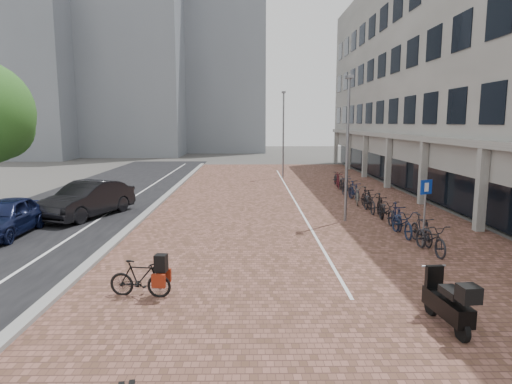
# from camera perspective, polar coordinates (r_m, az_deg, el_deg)

# --- Properties ---
(ground) EXTENTS (140.00, 140.00, 0.00)m
(ground) POSITION_cam_1_polar(r_m,az_deg,el_deg) (14.05, 0.37, -8.99)
(ground) COLOR #474442
(ground) RESTS_ON ground
(plaza_brick) EXTENTS (14.50, 42.00, 0.04)m
(plaza_brick) POSITION_cam_1_polar(r_m,az_deg,el_deg) (25.83, 4.24, -0.80)
(plaza_brick) COLOR brown
(plaza_brick) RESTS_ON ground
(street_asphalt) EXTENTS (8.00, 50.00, 0.03)m
(street_asphalt) POSITION_cam_1_polar(r_m,az_deg,el_deg) (27.17, -19.54, -0.82)
(street_asphalt) COLOR black
(street_asphalt) RESTS_ON ground
(curb) EXTENTS (0.35, 42.00, 0.14)m
(curb) POSITION_cam_1_polar(r_m,az_deg,el_deg) (26.17, -11.44, -0.69)
(curb) COLOR gray
(curb) RESTS_ON ground
(lane_line) EXTENTS (0.12, 44.00, 0.00)m
(lane_line) POSITION_cam_1_polar(r_m,az_deg,el_deg) (26.59, -15.46, -0.79)
(lane_line) COLOR white
(lane_line) RESTS_ON street_asphalt
(parking_line) EXTENTS (0.10, 30.00, 0.00)m
(parking_line) POSITION_cam_1_polar(r_m,az_deg,el_deg) (25.85, 4.68, -0.74)
(parking_line) COLOR white
(parking_line) RESTS_ON plaza_brick
(office_building) EXTENTS (8.40, 40.00, 15.00)m
(office_building) POSITION_cam_1_polar(r_m,az_deg,el_deg) (32.50, 24.14, 15.36)
(office_building) COLOR #A5A59F
(office_building) RESTS_ON ground
(bg_towers) EXTENTS (33.00, 23.00, 32.00)m
(bg_towers) POSITION_cam_1_polar(r_m,az_deg,el_deg) (64.61, -14.03, 17.10)
(bg_towers) COLOR gray
(bg_towers) RESTS_ON ground
(car_navy) EXTENTS (1.79, 4.29, 1.45)m
(car_navy) POSITION_cam_1_polar(r_m,az_deg,el_deg) (19.68, -29.02, -2.77)
(car_navy) COLOR #0E1434
(car_navy) RESTS_ON ground
(car_dark) EXTENTS (3.35, 5.25, 1.63)m
(car_dark) POSITION_cam_1_polar(r_m,az_deg,el_deg) (21.97, -20.47, -0.89)
(car_dark) COLOR black
(car_dark) RESTS_ON ground
(hero_bike) EXTENTS (1.61, 0.66, 1.11)m
(hero_bike) POSITION_cam_1_polar(r_m,az_deg,el_deg) (11.68, -14.40, -10.45)
(hero_bike) COLOR black
(hero_bike) RESTS_ON ground
(scooter_mid) EXTENTS (0.71, 1.79, 1.20)m
(scooter_mid) POSITION_cam_1_polar(r_m,az_deg,el_deg) (10.47, 23.00, -12.53)
(scooter_mid) COLOR black
(scooter_mid) RESTS_ON ground
(parking_sign) EXTENTS (0.46, 0.24, 2.36)m
(parking_sign) POSITION_cam_1_polar(r_m,az_deg,el_deg) (16.47, 20.54, -1.26)
(parking_sign) COLOR slate
(parking_sign) RESTS_ON ground
(lamp_near) EXTENTS (0.12, 0.12, 6.16)m
(lamp_near) POSITION_cam_1_polar(r_m,az_deg,el_deg) (19.75, 11.41, 5.09)
(lamp_near) COLOR slate
(lamp_near) RESTS_ON ground
(lamp_far) EXTENTS (0.12, 0.12, 6.57)m
(lamp_far) POSITION_cam_1_polar(r_m,az_deg,el_deg) (35.20, 3.45, 7.10)
(lamp_far) COLOR gray
(lamp_far) RESTS_ON ground
(bike_row) EXTENTS (1.22, 18.12, 1.05)m
(bike_row) POSITION_cam_1_polar(r_m,az_deg,el_deg) (23.48, 13.64, -0.72)
(bike_row) COLOR black
(bike_row) RESTS_ON ground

